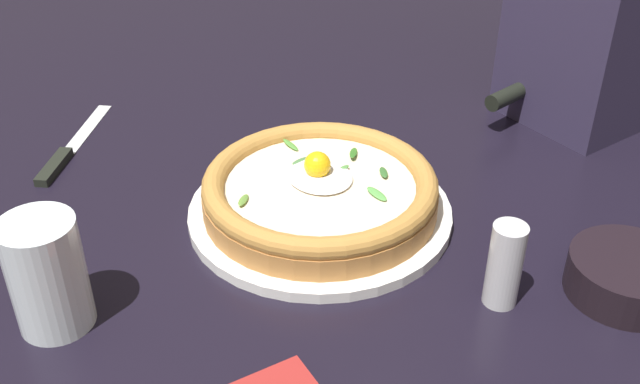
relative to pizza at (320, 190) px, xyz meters
name	(u,v)px	position (x,y,z in m)	size (l,w,h in m)	color
ground_plane	(346,244)	(0.04, 0.01, -0.05)	(2.40, 2.40, 0.03)	black
pizza_plate	(320,212)	(0.00, 0.00, -0.03)	(0.28, 0.28, 0.01)	white
pizza	(320,190)	(0.00, 0.00, 0.00)	(0.25, 0.25, 0.06)	#B6793C
side_bowl	(627,276)	(0.26, 0.17, -0.01)	(0.11, 0.11, 0.04)	black
pizza_cutter	(523,89)	(-0.04, 0.35, 0.01)	(0.03, 0.15, 0.09)	silver
table_knife	(66,153)	(-0.28, -0.19, -0.03)	(0.17, 0.15, 0.01)	silver
drinking_glass	(49,281)	(0.01, -0.29, 0.01)	(0.07, 0.07, 0.11)	silver
pepper_shaker	(505,265)	(0.21, 0.06, 0.01)	(0.03, 0.03, 0.09)	silver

